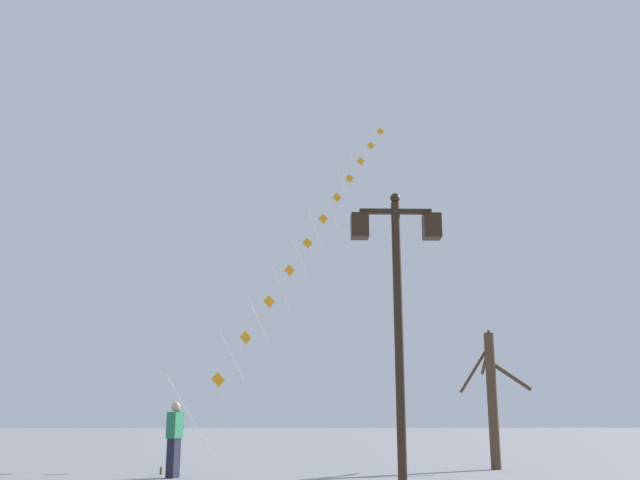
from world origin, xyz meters
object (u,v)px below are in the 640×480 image
object	(u,v)px
kite_train	(315,232)
bare_tree	(492,395)
twin_lantern_lamp_post	(397,284)
kite_flyer	(174,437)

from	to	relation	value
kite_train	bare_tree	distance (m)	10.58
twin_lantern_lamp_post	kite_train	distance (m)	16.45
kite_train	bare_tree	bearing A→B (deg)	-55.00
kite_train	bare_tree	world-z (taller)	kite_train
kite_train	kite_flyer	distance (m)	12.52
kite_train	kite_flyer	size ratio (longest dim) A/B	9.46
kite_flyer	twin_lantern_lamp_post	bearing A→B (deg)	-123.84
bare_tree	kite_flyer	bearing A→B (deg)	-162.54
bare_tree	kite_train	bearing A→B (deg)	125.00
twin_lantern_lamp_post	bare_tree	distance (m)	9.62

